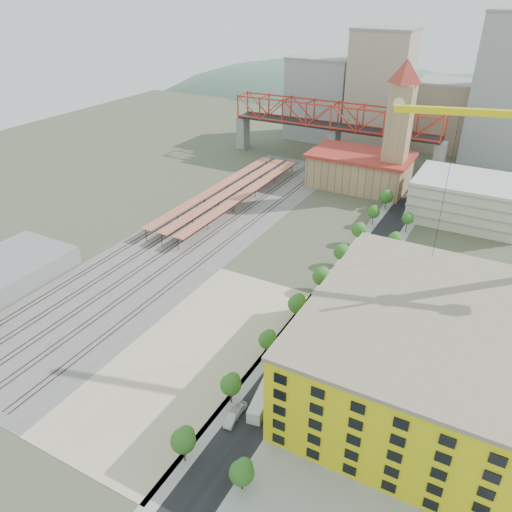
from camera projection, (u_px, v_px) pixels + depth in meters
The scene contains 30 objects.
ground at pixel (276, 289), 130.23m from camera, with size 400.00×400.00×0.00m, color #474C38.
ballast_strip at pixel (199, 233), 158.72m from camera, with size 36.00×165.00×0.06m, color #605E59.
dirt_lot at pixel (194, 353), 107.68m from camera, with size 28.00×67.00×0.06m, color tan.
street_asphalt at pixel (353, 277), 135.05m from camera, with size 12.00×170.00×0.06m, color black.
sidewalk_west at pixel (334, 273), 137.36m from camera, with size 3.00×170.00×0.04m, color gray.
sidewalk_east at pixel (373, 283), 132.76m from camera, with size 3.00×170.00×0.04m, color gray.
construction_pad at pixel (438, 398), 96.03m from camera, with size 50.00×90.00×0.06m, color gray.
rail_tracks at pixel (195, 232), 159.41m from camera, with size 26.56×160.00×0.18m.
platform_canopies at pixel (230, 191), 180.02m from camera, with size 16.00×80.00×4.12m.
station_hall at pixel (360, 170), 192.11m from camera, with size 38.00×24.00×13.10m.
clock_tower at pixel (400, 117), 174.47m from camera, with size 12.00×12.00×52.00m.
parking_garage at pixel (467, 199), 165.58m from camera, with size 34.00×26.00×14.00m, color silver.
truss_bridge at pixel (334, 119), 212.25m from camera, with size 94.00×9.60×25.60m.
construction_building at pixel (431, 355), 92.74m from camera, with size 44.60×50.60×18.80m.
warehouse at pixel (6, 270), 133.56m from camera, with size 22.00×32.00×5.00m, color gray.
street_trees at pixel (341, 296), 127.38m from camera, with size 15.40×124.40×8.00m.
skyline at pixel (432, 101), 225.44m from camera, with size 133.00×46.00×60.00m.
distant_hills at pixel (497, 225), 349.63m from camera, with size 647.00×264.00×227.00m.
site_trailer_a at pixel (262, 401), 93.66m from camera, with size 2.59×9.86×2.70m, color silver.
site_trailer_b at pixel (289, 362), 103.10m from camera, with size 2.64×10.03×2.74m, color silver.
site_trailer_c at pixel (307, 338), 110.07m from camera, with size 2.67×10.13×2.77m, color silver.
site_trailer_d at pixel (320, 321), 115.75m from camera, with size 2.42×9.20×2.52m, color silver.
car_0 at pixel (238, 410), 92.27m from camera, with size 1.89×4.69×1.60m, color silver.
car_1 at pixel (232, 418), 90.65m from camera, with size 1.66×4.77×1.57m, color #A8A7AD.
car_2 at pixel (328, 292), 127.59m from camera, with size 2.50×5.42×1.51m, color black.
car_3 at pixel (338, 279), 133.04m from camera, with size 2.12×5.20×1.51m, color navy.
car_4 at pixel (281, 401), 94.50m from camera, with size 1.57×3.90×1.33m, color silver.
car_5 at pixel (300, 374), 100.96m from camera, with size 1.50×4.31×1.42m, color #96959A.
car_6 at pixel (351, 297), 125.18m from camera, with size 2.66×5.77×1.60m, color black.
car_7 at pixel (381, 253), 145.58m from camera, with size 1.98×4.86×1.41m, color navy.
Camera 1 is at (47.93, -98.93, 70.53)m, focal length 35.00 mm.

